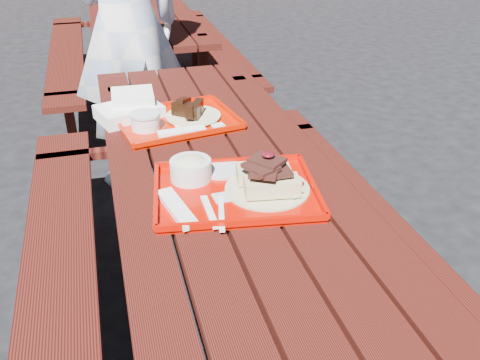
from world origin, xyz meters
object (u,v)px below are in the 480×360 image
at_px(far_tray, 175,119).
at_px(near_tray, 234,181).
at_px(person, 126,26).
at_px(picnic_table_far, 141,32).
at_px(picnic_table_near, 228,225).

bearing_deg(far_tray, near_tray, -80.79).
relative_size(near_tray, person, 0.29).
bearing_deg(person, far_tray, 76.03).
relative_size(picnic_table_far, far_tray, 4.78).
xyz_separation_m(near_tray, person, (-0.19, 1.55, 0.13)).
height_order(far_tray, person, person).
height_order(near_tray, person, person).
distance_m(picnic_table_far, near_tray, 2.90).
distance_m(near_tray, far_tray, 0.57).
bearing_deg(far_tray, picnic_table_near, -78.66).
height_order(picnic_table_far, person, person).
distance_m(picnic_table_far, far_tray, 2.34).
relative_size(picnic_table_near, person, 1.31).
height_order(picnic_table_near, person, person).
xyz_separation_m(picnic_table_near, far_tray, (-0.09, 0.47, 0.21)).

